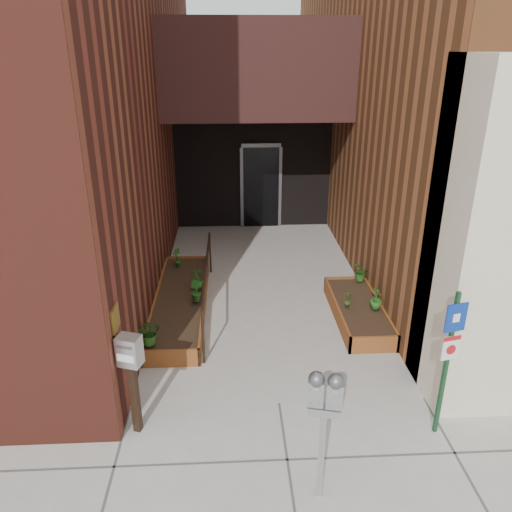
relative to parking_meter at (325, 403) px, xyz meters
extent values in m
plane|color=#9E9991|center=(-0.29, 1.50, -1.22)|extent=(80.00, 80.00, 0.00)
cube|color=brown|center=(5.71, 8.65, 3.78)|extent=(8.00, 13.70, 10.00)
cube|color=beige|center=(2.26, 1.70, 0.98)|extent=(1.10, 1.20, 4.40)
cube|color=black|center=(-0.29, 7.50, 2.78)|extent=(4.20, 2.00, 2.00)
cube|color=black|center=(-0.29, 8.90, 0.28)|extent=(4.00, 0.30, 3.00)
cube|color=black|center=(-0.09, 8.72, -0.17)|extent=(0.90, 0.06, 2.10)
cube|color=#B79338|center=(-2.28, 1.30, 0.28)|extent=(0.04, 0.30, 0.30)
cube|color=brown|center=(-1.84, 2.42, -1.07)|extent=(0.90, 0.04, 0.30)
cube|color=brown|center=(-1.84, 5.98, -1.07)|extent=(0.90, 0.04, 0.30)
cube|color=brown|center=(-2.27, 4.20, -1.07)|extent=(0.04, 3.60, 0.30)
cube|color=brown|center=(-1.41, 4.20, -1.07)|extent=(0.04, 3.60, 0.30)
cube|color=black|center=(-1.84, 4.20, -1.09)|extent=(0.82, 3.52, 0.26)
cube|color=brown|center=(1.31, 2.62, -1.07)|extent=(0.80, 0.04, 0.30)
cube|color=brown|center=(1.31, 4.78, -1.07)|extent=(0.80, 0.04, 0.30)
cube|color=brown|center=(0.93, 3.70, -1.07)|extent=(0.04, 2.20, 0.30)
cube|color=brown|center=(1.69, 3.70, -1.07)|extent=(0.04, 2.20, 0.30)
cube|color=black|center=(1.31, 3.70, -1.09)|extent=(0.72, 2.12, 0.26)
cylinder|color=black|center=(-1.34, 2.50, -0.77)|extent=(0.04, 0.04, 0.90)
cylinder|color=black|center=(-1.34, 5.80, -0.77)|extent=(0.04, 0.04, 0.90)
cylinder|color=black|center=(-1.34, 4.15, -0.34)|extent=(0.04, 3.30, 0.04)
cube|color=#959597|center=(0.00, 0.00, -0.67)|extent=(0.08, 0.08, 1.09)
cube|color=#959597|center=(0.00, 0.00, -0.08)|extent=(0.35, 0.20, 0.09)
cube|color=#959597|center=(-0.09, 0.02, 0.11)|extent=(0.18, 0.14, 0.28)
sphere|color=#59595B|center=(-0.09, 0.02, 0.27)|extent=(0.16, 0.16, 0.16)
cube|color=white|center=(-0.10, -0.03, 0.13)|extent=(0.10, 0.03, 0.05)
cube|color=#B21414|center=(-0.10, -0.03, 0.05)|extent=(0.10, 0.03, 0.03)
cube|color=#959597|center=(0.09, -0.02, 0.11)|extent=(0.18, 0.14, 0.28)
sphere|color=#59595B|center=(0.09, -0.02, 0.27)|extent=(0.16, 0.16, 0.16)
cube|color=white|center=(0.08, -0.08, 0.13)|extent=(0.10, 0.03, 0.05)
cube|color=#B21414|center=(0.08, -0.08, 0.05)|extent=(0.10, 0.03, 0.03)
cube|color=#163E22|center=(1.61, 0.87, -0.24)|extent=(0.05, 0.05, 1.96)
cube|color=navy|center=(1.62, 0.85, 0.43)|extent=(0.26, 0.08, 0.36)
cube|color=white|center=(1.62, 0.84, 0.43)|extent=(0.09, 0.03, 0.11)
cube|color=white|center=(1.62, 0.85, 0.03)|extent=(0.22, 0.07, 0.31)
cube|color=#B21414|center=(1.62, 0.84, 0.16)|extent=(0.22, 0.06, 0.05)
cylinder|color=#B21414|center=(1.62, 0.84, 0.01)|extent=(0.12, 0.04, 0.12)
cube|color=black|center=(-2.10, 1.10, -0.72)|extent=(0.11, 0.11, 0.99)
cube|color=#B2B2B5|center=(-2.10, 1.10, -0.04)|extent=(0.32, 0.27, 0.38)
cube|color=#59595B|center=(-2.14, 1.00, 0.07)|extent=(0.19, 0.07, 0.04)
cube|color=white|center=(-2.14, 1.00, -0.09)|extent=(0.21, 0.08, 0.09)
imported|color=#255317|center=(-2.14, 2.60, -0.71)|extent=(0.43, 0.43, 0.41)
imported|color=#235518|center=(-1.54, 3.95, -0.73)|extent=(0.29, 0.29, 0.38)
imported|color=#1E621C|center=(-1.54, 4.45, -0.72)|extent=(0.27, 0.27, 0.39)
imported|color=#26621C|center=(-2.00, 5.50, -0.73)|extent=(0.28, 0.28, 0.38)
imported|color=#255F1B|center=(1.56, 3.51, -0.73)|extent=(0.21, 0.21, 0.37)
imported|color=#29621C|center=(1.10, 3.59, -0.77)|extent=(0.18, 0.18, 0.30)
imported|color=#285B1A|center=(1.56, 4.60, -0.74)|extent=(0.43, 0.43, 0.35)
camera|label=1|loc=(-0.89, -3.91, 3.25)|focal=35.00mm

